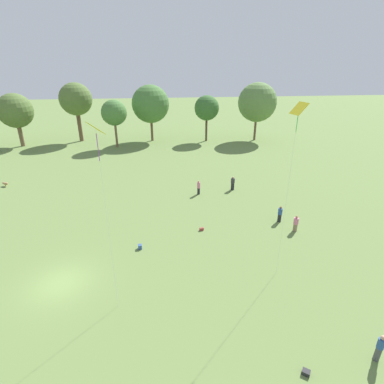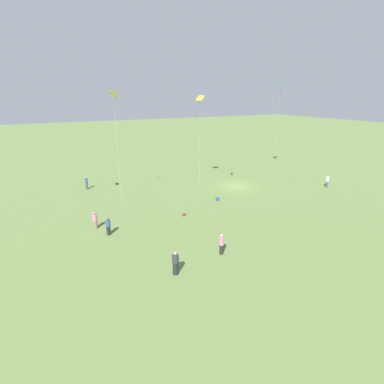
{
  "view_description": "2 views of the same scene",
  "coord_description": "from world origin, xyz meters",
  "views": [
    {
      "loc": [
        7.3,
        -18.07,
        14.62
      ],
      "look_at": [
        10.36,
        7.14,
        3.54
      ],
      "focal_mm": 28.0,
      "sensor_mm": 36.0,
      "label": 1
    },
    {
      "loc": [
        23.97,
        31.88,
        11.94
      ],
      "look_at": [
        10.16,
        6.04,
        2.44
      ],
      "focal_mm": 28.0,
      "sensor_mm": 36.0,
      "label": 2
    }
  ],
  "objects": [
    {
      "name": "person_2",
      "position": [
        -10.5,
        6.2,
        0.88
      ],
      "size": [
        0.4,
        0.4,
        1.77
      ],
      "rotation": [
        0.0,
        0.0,
        6.21
      ],
      "color": "#4C4C51",
      "rests_on": "ground_plane"
    },
    {
      "name": "dog_1",
      "position": [
        -2.96,
        -5.36,
        0.34
      ],
      "size": [
        0.62,
        0.58,
        0.51
      ],
      "rotation": [
        0.0,
        0.0,
        5.44
      ],
      "color": "brown",
      "rests_on": "ground_plane"
    },
    {
      "name": "picnic_bag_0",
      "position": [
        11.15,
        6.1,
        0.13
      ],
      "size": [
        0.41,
        0.26,
        0.26
      ],
      "rotation": [
        0.0,
        0.0,
        0.21
      ],
      "color": "#933833",
      "rests_on": "ground_plane"
    },
    {
      "name": "ground_plane",
      "position": [
        0.0,
        0.0,
        0.0
      ],
      "size": [
        240.0,
        240.0,
        0.0
      ],
      "primitive_type": "plane",
      "color": "olive"
    },
    {
      "name": "person_1",
      "position": [
        18.4,
        -8.25,
        0.87
      ],
      "size": [
        0.51,
        0.51,
        1.73
      ],
      "rotation": [
        0.0,
        0.0,
        5.36
      ],
      "color": "#4C4C51",
      "rests_on": "ground_plane"
    },
    {
      "name": "person_3",
      "position": [
        12.05,
        14.48,
        0.86
      ],
      "size": [
        0.51,
        0.51,
        1.73
      ],
      "rotation": [
        0.0,
        0.0,
        0.52
      ],
      "color": "#232328",
      "rests_on": "ground_plane"
    },
    {
      "name": "kite_1",
      "position": [
        4.33,
        -2.7,
        11.09
      ],
      "size": [
        1.05,
        1.13,
        11.89
      ],
      "rotation": [
        0.0,
        0.0,
        1.27
      ],
      "color": "yellow",
      "rests_on": "ground_plane"
    },
    {
      "name": "person_4",
      "position": [
        19.07,
        6.85,
        0.82
      ],
      "size": [
        0.56,
        0.56,
        1.67
      ],
      "rotation": [
        0.0,
        0.0,
        5.13
      ],
      "color": "#232328",
      "rests_on": "ground_plane"
    },
    {
      "name": "kite_0",
      "position": [
        15.79,
        -0.77,
        11.6
      ],
      "size": [
        0.84,
        1.05,
        12.43
      ],
      "rotation": [
        0.0,
        0.0,
        4.12
      ],
      "color": "yellow",
      "rests_on": "ground_plane"
    },
    {
      "name": "kite_2",
      "position": [
        -9.82,
        -3.28,
        13.01
      ],
      "size": [
        1.37,
        1.46,
        13.87
      ],
      "rotation": [
        0.0,
        0.0,
        0.12
      ],
      "color": "green",
      "rests_on": "ground_plane"
    },
    {
      "name": "person_0",
      "position": [
        16.42,
        15.31,
        0.85
      ],
      "size": [
        0.67,
        0.67,
        1.74
      ],
      "rotation": [
        0.0,
        0.0,
        5.36
      ],
      "color": "#232328",
      "rests_on": "ground_plane"
    },
    {
      "name": "picnic_bag_2",
      "position": [
        14.31,
        -8.57,
        0.12
      ],
      "size": [
        0.5,
        0.49,
        0.23
      ],
      "rotation": [
        0.0,
        0.0,
        2.52
      ],
      "color": "#262628",
      "rests_on": "ground_plane"
    },
    {
      "name": "picnic_bag_1",
      "position": [
        5.49,
        3.73,
        0.19
      ],
      "size": [
        0.34,
        0.39,
        0.38
      ],
      "rotation": [
        0.0,
        0.0,
        1.69
      ],
      "color": "#33518C",
      "rests_on": "ground_plane"
    },
    {
      "name": "person_5",
      "position": [
        19.83,
        4.92,
        0.78
      ],
      "size": [
        0.61,
        0.61,
        1.61
      ],
      "rotation": [
        0.0,
        0.0,
        3.72
      ],
      "color": "#847056",
      "rests_on": "ground_plane"
    }
  ]
}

